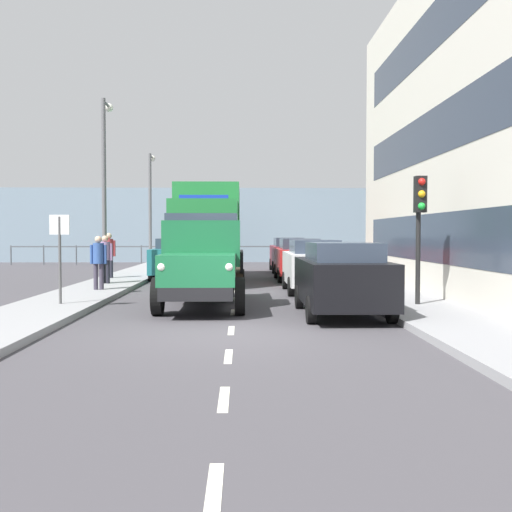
{
  "coord_description": "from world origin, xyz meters",
  "views": [
    {
      "loc": [
        -0.21,
        11.7,
        1.92
      ],
      "look_at": [
        -0.74,
        -10.45,
        1.1
      ],
      "focal_mm": 42.44,
      "sensor_mm": 36.0,
      "label": 1
    }
  ],
  "objects": [
    {
      "name": "ground_plane",
      "position": [
        0.0,
        -8.58,
        0.0
      ],
      "size": [
        80.0,
        80.0,
        0.0
      ],
      "primitive_type": "plane",
      "color": "#423F44"
    },
    {
      "name": "sidewalk_left",
      "position": [
        -4.59,
        -8.58,
        0.07
      ],
      "size": [
        2.17,
        35.68,
        0.15
      ],
      "primitive_type": "cube",
      "color": "gray",
      "rests_on": "ground_plane"
    },
    {
      "name": "sidewalk_right",
      "position": [
        4.59,
        -8.58,
        0.07
      ],
      "size": [
        2.17,
        35.68,
        0.15
      ],
      "primitive_type": "cube",
      "color": "gray",
      "rests_on": "ground_plane"
    },
    {
      "name": "road_centreline_markings",
      "position": [
        0.0,
        -8.19,
        0.0
      ],
      "size": [
        0.12,
        32.07,
        0.01
      ],
      "color": "silver",
      "rests_on": "ground_plane"
    },
    {
      "name": "sea_horizon",
      "position": [
        0.0,
        -29.42,
        2.5
      ],
      "size": [
        80.0,
        0.8,
        5.0
      ],
      "primitive_type": "cube",
      "color": "gray",
      "rests_on": "ground_plane"
    },
    {
      "name": "seawall_railing",
      "position": [
        -0.0,
        -25.82,
        0.92
      ],
      "size": [
        28.08,
        0.08,
        1.2
      ],
      "color": "#4C5156",
      "rests_on": "ground_plane"
    },
    {
      "name": "truck_vintage_green",
      "position": [
        0.8,
        -3.79,
        1.18
      ],
      "size": [
        2.17,
        5.64,
        2.43
      ],
      "color": "black",
      "rests_on": "ground_plane"
    },
    {
      "name": "lorry_cargo_green",
      "position": [
        1.14,
        -12.83,
        2.08
      ],
      "size": [
        2.58,
        8.2,
        3.87
      ],
      "color": "#1E7033",
      "rests_on": "ground_plane"
    },
    {
      "name": "car_black_kerbside_near",
      "position": [
        -2.55,
        -2.39,
        0.9
      ],
      "size": [
        1.92,
        4.29,
        1.72
      ],
      "color": "black",
      "rests_on": "ground_plane"
    },
    {
      "name": "car_white_kerbside_1",
      "position": [
        -2.55,
        -7.95,
        0.89
      ],
      "size": [
        1.85,
        3.97,
        1.72
      ],
      "color": "white",
      "rests_on": "ground_plane"
    },
    {
      "name": "car_red_kerbside_2",
      "position": [
        -2.55,
        -13.07,
        0.9
      ],
      "size": [
        1.88,
        4.01,
        1.72
      ],
      "color": "#B21E1E",
      "rests_on": "ground_plane"
    },
    {
      "name": "car_maroon_kerbside_3",
      "position": [
        -2.55,
        -18.67,
        0.9
      ],
      "size": [
        1.75,
        4.35,
        1.72
      ],
      "color": "maroon",
      "rests_on": "ground_plane"
    },
    {
      "name": "car_teal_oppositeside_0",
      "position": [
        2.55,
        -13.95,
        0.9
      ],
      "size": [
        1.89,
        4.5,
        1.72
      ],
      "color": "#1E6670",
      "rests_on": "ground_plane"
    },
    {
      "name": "car_silver_oppositeside_1",
      "position": [
        2.55,
        -19.68,
        0.9
      ],
      "size": [
        1.81,
        4.67,
        1.72
      ],
      "color": "#B7BABF",
      "rests_on": "ground_plane"
    },
    {
      "name": "car_grey_oppositeside_2",
      "position": [
        2.55,
        -25.72,
        0.9
      ],
      "size": [
        1.97,
        4.22,
        1.72
      ],
      "color": "slate",
      "rests_on": "ground_plane"
    },
    {
      "name": "pedestrian_couple_b",
      "position": [
        4.32,
        -7.5,
        1.15
      ],
      "size": [
        0.53,
        0.34,
        1.7
      ],
      "color": "#383342",
      "rests_on": "sidewalk_right"
    },
    {
      "name": "pedestrian_couple_a",
      "position": [
        4.64,
        -9.88,
        1.15
      ],
      "size": [
        0.53,
        0.34,
        1.71
      ],
      "color": "black",
      "rests_on": "sidewalk_right"
    },
    {
      "name": "pedestrian_near_railing",
      "position": [
        5.1,
        -12.57,
        1.22
      ],
      "size": [
        0.53,
        0.34,
        1.8
      ],
      "color": "black",
      "rests_on": "sidewalk_right"
    },
    {
      "name": "traffic_light_near",
      "position": [
        -4.64,
        -3.26,
        2.47
      ],
      "size": [
        0.28,
        0.41,
        3.2
      ],
      "color": "black",
      "rests_on": "sidewalk_left"
    },
    {
      "name": "lamp_post_promenade",
      "position": [
        4.71,
        -10.24,
        4.07
      ],
      "size": [
        0.32,
        1.14,
        6.6
      ],
      "color": "#59595B",
      "rests_on": "sidewalk_right"
    },
    {
      "name": "lamp_post_far",
      "position": [
        4.56,
        -20.18,
        3.73
      ],
      "size": [
        0.32,
        1.14,
        5.95
      ],
      "color": "#59595B",
      "rests_on": "sidewalk_right"
    },
    {
      "name": "street_sign",
      "position": [
        4.38,
        -3.66,
        1.68
      ],
      "size": [
        0.5,
        0.07,
        2.25
      ],
      "color": "#4C4C4C",
      "rests_on": "sidewalk_right"
    }
  ]
}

